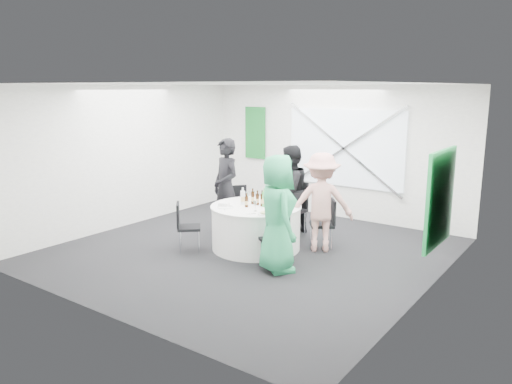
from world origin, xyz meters
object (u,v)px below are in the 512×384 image
Objects in this scene: banquet_table at (256,227)px; green_water_bottle at (264,199)px; chair_back_left at (239,205)px; person_woman_pink at (321,202)px; person_man_back_left at (226,187)px; chair_back_right at (327,220)px; chair_front_left at (184,223)px; clear_water_bottle at (243,198)px; chair_back at (294,204)px; person_woman_green at (277,214)px; chair_front_right at (276,237)px; person_man_back at (290,191)px.

green_water_bottle is (0.16, 0.03, 0.50)m from banquet_table.
person_woman_pink reaches higher than chair_back_left.
person_man_back_left reaches higher than chair_back_left.
chair_back_right is 2.44m from chair_front_left.
person_man_back_left is at bearing 150.03° from clear_water_bottle.
banquet_table is 1.20m from chair_back_left.
chair_back_left is (-1.07, -0.32, -0.09)m from chair_back.
chair_back is 3.23× the size of green_water_bottle.
person_woman_green is (1.83, -1.41, 0.39)m from chair_back_left.
chair_back_left is 1.36m from green_water_bottle.
person_man_back_left is 0.82m from clear_water_bottle.
chair_back_right reaches higher than banquet_table.
person_man_back_left reaches higher than chair_back_right.
chair_back_left is 1.01× the size of chair_front_right.
person_woman_pink is (1.86, 1.38, 0.36)m from chair_front_left.
clear_water_bottle is at bearing -94.01° from chair_back_right.
clear_water_bottle is at bearing -100.37° from chair_back_left.
chair_back_right is 1.06m from person_man_back.
person_man_back is 5.73× the size of clear_water_bottle.
chair_front_right is 0.51× the size of person_woman_pink.
chair_back is at bearing -61.27° from person_woman_pink.
person_woman_pink reaches higher than chair_front_left.
chair_front_left is 1.09m from clear_water_bottle.
person_woman_green reaches higher than clear_water_bottle.
person_man_back is at bearing -118.01° from chair_front_right.
chair_back_right is 1.33m from chair_front_right.
person_man_back is (0.99, 0.68, -0.06)m from person_man_back_left.
person_woman_pink is at bearing 64.37° from person_man_back.
chair_front_left is at bearing -24.78° from person_man_back.
banquet_table is 1.15m from person_man_back_left.
chair_front_right is (-0.18, -1.32, -0.01)m from chair_back_right.
person_woman_pink is at bearing -24.46° from chair_back.
chair_back_right is (1.93, -0.02, -0.00)m from chair_back_left.
person_man_back_left is 2.10m from person_woman_green.
chair_front_right is 1.02× the size of chair_front_left.
person_man_back_left is 1.02× the size of person_woman_green.
clear_water_bottle is at bearing -12.43° from person_man_back.
chair_back is 1.17× the size of chair_back_left.
person_man_back_left is at bearing -143.13° from chair_back_left.
clear_water_bottle is (-0.37, -1.11, 0.28)m from chair_back.
chair_back_left is 1.08m from person_man_back.
chair_back is at bearing 83.41° from banquet_table.
green_water_bottle is at bearing 3.98° from person_man_back_left.
chair_back is at bearing -120.79° from chair_front_right.
person_man_back is (-0.77, 1.64, 0.35)m from chair_front_right.
clear_water_bottle is at bearing -168.93° from green_water_bottle.
person_man_back_left is at bearing -40.05° from chair_front_left.
person_woman_green is at bearing -59.80° from chair_back.
chair_front_left is 1.83m from person_woman_green.
person_man_back_left is 5.80× the size of green_water_bottle.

